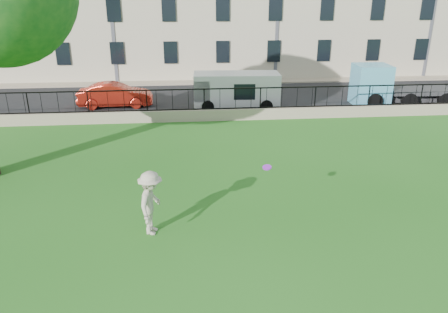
{
  "coord_description": "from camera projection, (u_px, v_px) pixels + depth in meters",
  "views": [
    {
      "loc": [
        -1.06,
        -10.54,
        6.6
      ],
      "look_at": [
        0.26,
        3.5,
        1.17
      ],
      "focal_mm": 35.0,
      "sensor_mm": 36.0,
      "label": 1
    }
  ],
  "objects": [
    {
      "name": "white_van",
      "position": [
        236.0,
        91.0,
        25.44
      ],
      "size": [
        5.02,
        2.18,
        2.07
      ],
      "primitive_type": "cube",
      "rotation": [
        0.0,
        0.0,
        -0.05
      ],
      "color": "silver",
      "rests_on": "street"
    },
    {
      "name": "man",
      "position": [
        151.0,
        203.0,
        12.31
      ],
      "size": [
        0.96,
        1.35,
        1.9
      ],
      "primitive_type": "imported",
      "rotation": [
        0.0,
        0.0,
        1.35
      ],
      "color": "#B5A993",
      "rests_on": "ground"
    },
    {
      "name": "ground",
      "position": [
        227.0,
        240.0,
        12.26
      ],
      "size": [
        120.0,
        120.0,
        0.0
      ],
      "primitive_type": "plane",
      "color": "#1F5F16",
      "rests_on": "ground"
    },
    {
      "name": "frisbee",
      "position": [
        267.0,
        167.0,
        12.79
      ],
      "size": [
        0.3,
        0.29,
        0.12
      ],
      "primitive_type": "cylinder",
      "rotation": [
        0.21,
        -0.14,
        0.1
      ],
      "color": "purple"
    },
    {
      "name": "iron_railing",
      "position": [
        204.0,
        99.0,
        23.0
      ],
      "size": [
        50.0,
        0.05,
        1.13
      ],
      "color": "black",
      "rests_on": "retaining_wall"
    },
    {
      "name": "street",
      "position": [
        201.0,
        100.0,
        27.78
      ],
      "size": [
        60.0,
        9.0,
        0.01
      ],
      "primitive_type": "cube",
      "color": "black",
      "rests_on": "ground"
    },
    {
      "name": "sidewalk",
      "position": [
        198.0,
        82.0,
        32.59
      ],
      "size": [
        60.0,
        1.4,
        0.12
      ],
      "primitive_type": "cube",
      "color": "gray",
      "rests_on": "ground"
    },
    {
      "name": "blue_truck",
      "position": [
        401.0,
        85.0,
        26.25
      ],
      "size": [
        5.83,
        2.34,
        2.4
      ],
      "primitive_type": "cube",
      "rotation": [
        0.0,
        0.0,
        -0.05
      ],
      "color": "#5CB4D9",
      "rests_on": "street"
    },
    {
      "name": "retaining_wall",
      "position": [
        204.0,
        115.0,
        23.3
      ],
      "size": [
        50.0,
        0.4,
        0.6
      ],
      "primitive_type": "cube",
      "color": "gray",
      "rests_on": "ground"
    },
    {
      "name": "red_sedan",
      "position": [
        115.0,
        95.0,
        25.84
      ],
      "size": [
        4.36,
        1.65,
        1.42
      ],
      "primitive_type": "imported",
      "rotation": [
        0.0,
        0.0,
        1.6
      ],
      "color": "red",
      "rests_on": "street"
    }
  ]
}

